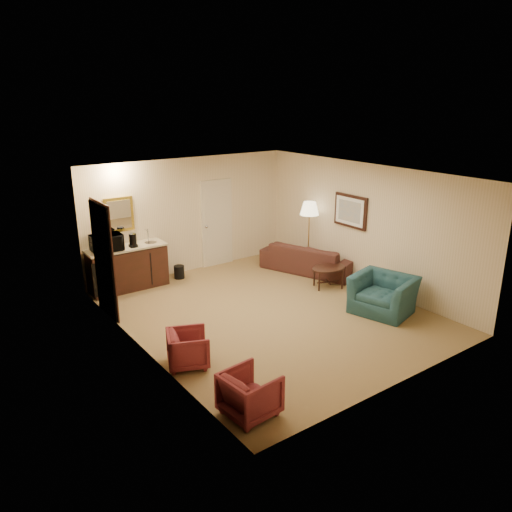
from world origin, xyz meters
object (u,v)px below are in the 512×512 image
at_px(sofa, 309,254).
at_px(floor_lamp, 309,236).
at_px(wetbar_cabinet, 128,268).
at_px(waste_bin, 179,272).
at_px(teal_armchair, 384,288).
at_px(rose_chair_far, 250,392).
at_px(rose_chair_near, 188,347).
at_px(coffee_table, 328,277).
at_px(microwave, 106,241).
at_px(coffee_maker, 133,240).

distance_m(sofa, floor_lamp, 0.40).
distance_m(wetbar_cabinet, waste_bin, 1.19).
bearing_deg(teal_armchair, rose_chair_far, -89.14).
relative_size(sofa, rose_chair_near, 3.58).
height_order(wetbar_cabinet, waste_bin, wetbar_cabinet).
bearing_deg(coffee_table, rose_chair_far, -145.82).
distance_m(coffee_table, waste_bin, 3.29).
height_order(coffee_table, floor_lamp, floor_lamp).
bearing_deg(sofa, rose_chair_near, 95.22).
bearing_deg(floor_lamp, sofa, -116.57).
xyz_separation_m(coffee_table, microwave, (-3.86, 2.38, 0.90)).
bearing_deg(teal_armchair, waste_bin, -165.30).
bearing_deg(coffee_maker, sofa, -19.40).
bearing_deg(teal_armchair, coffee_table, 162.63).
xyz_separation_m(wetbar_cabinet, waste_bin, (1.15, -0.07, -0.32)).
bearing_deg(teal_armchair, sofa, 155.47).
relative_size(rose_chair_near, coffee_maker, 2.15).
distance_m(teal_armchair, floor_lamp, 2.68).
bearing_deg(coffee_maker, waste_bin, 2.31).
bearing_deg(microwave, wetbar_cabinet, 7.50).
height_order(wetbar_cabinet, coffee_table, wetbar_cabinet).
height_order(floor_lamp, microwave, floor_lamp).
height_order(rose_chair_far, coffee_maker, coffee_maker).
relative_size(wetbar_cabinet, waste_bin, 5.68).
bearing_deg(coffee_maker, floor_lamp, -17.78).
bearing_deg(microwave, rose_chair_far, -88.26).
bearing_deg(microwave, floor_lamp, -14.54).
bearing_deg(rose_chair_far, wetbar_cabinet, -10.54).
xyz_separation_m(coffee_table, floor_lamp, (0.40, 1.10, 0.58)).
distance_m(teal_armchair, rose_chair_near, 3.93).
xyz_separation_m(rose_chair_near, rose_chair_far, (0.05, -1.54, 0.02)).
height_order(rose_chair_near, floor_lamp, floor_lamp).
height_order(sofa, coffee_table, sofa).
bearing_deg(rose_chair_near, wetbar_cabinet, 14.42).
relative_size(teal_armchair, waste_bin, 3.76).
xyz_separation_m(sofa, microwave, (-4.21, 1.38, 0.70)).
height_order(microwave, coffee_maker, microwave).
relative_size(floor_lamp, coffee_maker, 5.71).
bearing_deg(floor_lamp, microwave, 163.26).
bearing_deg(floor_lamp, wetbar_cabinet, 161.08).
xyz_separation_m(wetbar_cabinet, sofa, (3.80, -1.42, -0.03)).
height_order(floor_lamp, waste_bin, floor_lamp).
bearing_deg(rose_chair_far, waste_bin, -23.17).
bearing_deg(rose_chair_near, microwave, 21.05).
relative_size(teal_armchair, rose_chair_far, 1.66).
height_order(coffee_table, coffee_maker, coffee_maker).
height_order(teal_armchair, floor_lamp, floor_lamp).
distance_m(teal_armchair, rose_chair_far, 4.02).
bearing_deg(coffee_table, wetbar_cabinet, 144.94).
relative_size(wetbar_cabinet, floor_lamp, 1.01).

